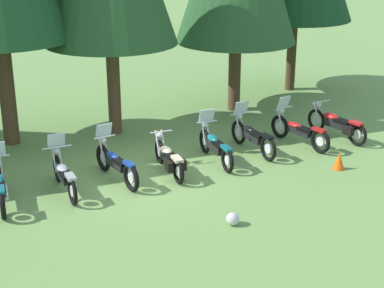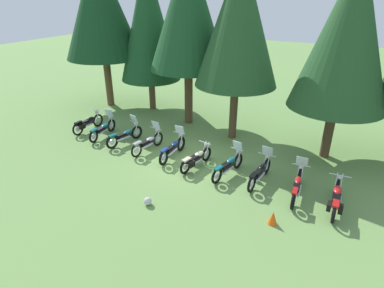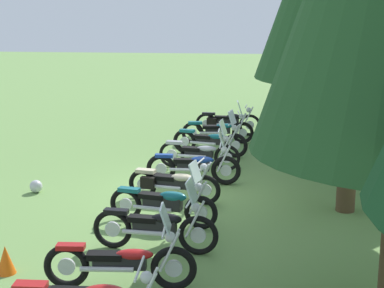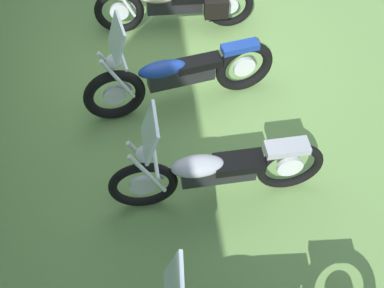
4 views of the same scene
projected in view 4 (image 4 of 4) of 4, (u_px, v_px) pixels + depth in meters
The scene contains 4 objects.
ground_plane at pixel (172, 66), 6.71m from camera, with size 80.00×80.00×0.00m, color #6B934C.
motorcycle_3 at pixel (215, 170), 5.12m from camera, with size 0.75×2.22×1.36m.
motorcycle_4 at pixel (178, 75), 5.95m from camera, with size 0.62×2.33×1.38m.
motorcycle_5 at pixel (178, 2), 6.85m from camera, with size 0.82×2.15×0.99m.
Camera 4 is at (-4.81, 1.14, 4.65)m, focal length 47.61 mm.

